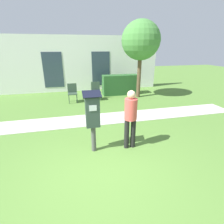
% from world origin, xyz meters
% --- Properties ---
extents(ground_plane, '(40.00, 40.00, 0.00)m').
position_xyz_m(ground_plane, '(0.00, 0.00, 0.00)').
color(ground_plane, '#517A33').
extents(sidewalk, '(12.00, 1.10, 0.02)m').
position_xyz_m(sidewalk, '(0.00, 2.90, 0.01)').
color(sidewalk, beige).
rests_on(sidewalk, ground).
extents(building_facade, '(10.00, 0.26, 3.20)m').
position_xyz_m(building_facade, '(0.00, 7.80, 1.60)').
color(building_facade, white).
rests_on(building_facade, ground).
extents(parking_meter, '(0.44, 0.31, 1.59)m').
position_xyz_m(parking_meter, '(-0.03, 0.86, 1.02)').
color(parking_meter, '#4C4C4C').
rests_on(parking_meter, ground).
extents(person_standing, '(0.32, 0.32, 1.58)m').
position_xyz_m(person_standing, '(0.93, 0.80, 0.93)').
color(person_standing, black).
rests_on(person_standing, ground).
extents(outdoor_chair_left, '(0.44, 0.44, 0.90)m').
position_xyz_m(outdoor_chair_left, '(-0.43, 5.42, 0.53)').
color(outdoor_chair_left, '#334738').
rests_on(outdoor_chair_left, ground).
extents(outdoor_chair_middle, '(0.44, 0.44, 0.90)m').
position_xyz_m(outdoor_chair_middle, '(0.74, 5.56, 0.53)').
color(outdoor_chair_middle, '#334738').
rests_on(outdoor_chair_middle, ground).
extents(hedge_row, '(2.01, 0.60, 1.10)m').
position_xyz_m(hedge_row, '(2.26, 6.28, 0.55)').
color(hedge_row, '#285628').
rests_on(hedge_row, ground).
extents(tree, '(1.90, 1.90, 3.82)m').
position_xyz_m(tree, '(3.03, 5.50, 2.84)').
color(tree, brown).
rests_on(tree, ground).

